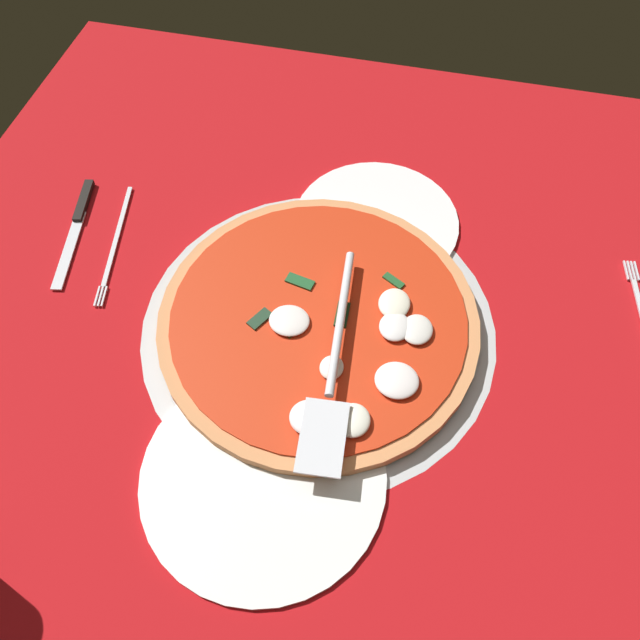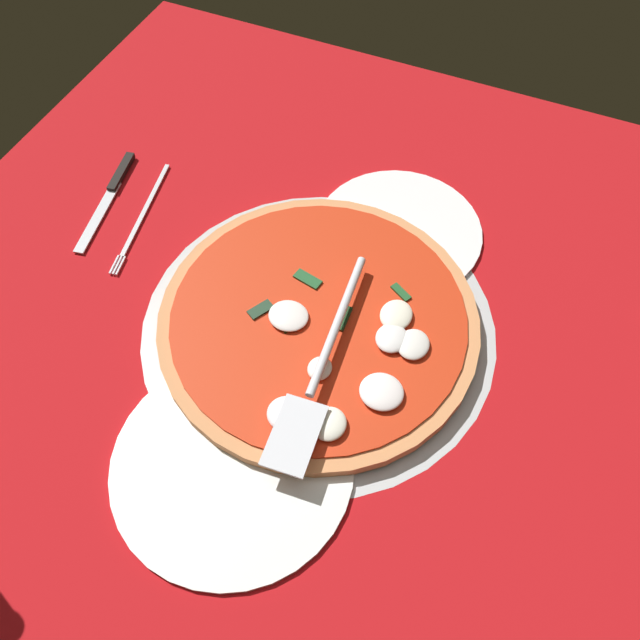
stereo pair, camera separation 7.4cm
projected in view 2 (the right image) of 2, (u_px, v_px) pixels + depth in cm
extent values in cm
cube|color=#AE1115|center=(315.00, 337.00, 75.85)|extent=(108.15, 108.15, 0.80)
cylinder|color=#B6B9BA|center=(320.00, 326.00, 75.71)|extent=(42.59, 42.59, 0.83)
cylinder|color=white|center=(233.00, 464.00, 66.23)|extent=(25.72, 25.72, 1.00)
cylinder|color=white|center=(398.00, 232.00, 83.80)|extent=(22.11, 22.11, 1.00)
cylinder|color=#D78853|center=(320.00, 321.00, 74.71)|extent=(38.11, 38.11, 1.56)
cylinder|color=red|center=(320.00, 317.00, 73.93)|extent=(35.07, 35.07, 0.30)
ellipsoid|color=white|center=(396.00, 315.00, 73.23)|extent=(4.39, 3.77, 1.09)
ellipsoid|color=silver|center=(413.00, 344.00, 71.10)|extent=(4.17, 3.67, 1.00)
ellipsoid|color=white|center=(288.00, 316.00, 73.28)|extent=(4.34, 4.77, 0.91)
ellipsoid|color=white|center=(287.00, 414.00, 66.24)|extent=(4.14, 4.39, 1.33)
ellipsoid|color=silver|center=(320.00, 368.00, 69.48)|extent=(3.06, 2.69, 0.89)
ellipsoid|color=white|center=(392.00, 338.00, 71.52)|extent=(4.03, 3.67, 1.07)
ellipsoid|color=white|center=(382.00, 392.00, 67.78)|extent=(4.61, 4.89, 1.12)
ellipsoid|color=white|center=(329.00, 424.00, 65.70)|extent=(3.98, 3.70, 1.18)
cube|color=#1F441A|center=(283.00, 320.00, 73.30)|extent=(3.04, 3.59, 0.30)
cube|color=#153619|center=(342.00, 318.00, 73.49)|extent=(3.54, 1.65, 0.30)
cube|color=#1E3824|center=(261.00, 310.00, 74.12)|extent=(3.32, 2.73, 0.30)
cube|color=#1E5329|center=(308.00, 279.00, 76.57)|extent=(2.11, 3.69, 0.30)
cube|color=#1F5227|center=(401.00, 292.00, 75.49)|extent=(2.22, 2.90, 0.30)
cube|color=silver|center=(295.00, 435.00, 64.09)|extent=(8.61, 5.40, 0.30)
cylinder|color=silver|center=(336.00, 326.00, 70.91)|extent=(19.33, 2.65, 1.00)
cube|color=white|center=(127.00, 207.00, 86.49)|extent=(22.67, 16.64, 0.60)
cube|color=silver|center=(146.00, 208.00, 85.80)|extent=(16.98, 3.96, 0.25)
cube|color=silver|center=(114.00, 265.00, 80.47)|extent=(2.98, 0.80, 0.25)
cube|color=silver|center=(117.00, 265.00, 80.42)|extent=(2.98, 0.80, 0.25)
cube|color=silver|center=(121.00, 266.00, 80.37)|extent=(2.98, 0.80, 0.25)
cube|color=black|center=(121.00, 172.00, 89.22)|extent=(7.53, 2.64, 0.80)
cube|color=silver|center=(98.00, 216.00, 84.99)|extent=(13.04, 3.93, 0.25)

